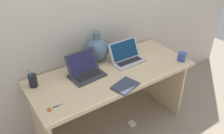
% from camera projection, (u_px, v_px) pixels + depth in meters
% --- Properties ---
extents(ground_plane, '(6.00, 6.00, 0.00)m').
position_uv_depth(ground_plane, '(112.00, 126.00, 2.62)').
color(ground_plane, gray).
extents(back_wall, '(4.40, 0.04, 2.40)m').
position_uv_depth(back_wall, '(90.00, 13.00, 2.24)').
color(back_wall, beige).
rests_on(back_wall, ground).
extents(desk, '(1.57, 0.66, 0.73)m').
position_uv_depth(desk, '(112.00, 84.00, 2.31)').
color(desk, '#D1B78C').
rests_on(desk, ground).
extents(laptop_left, '(0.32, 0.25, 0.22)m').
position_uv_depth(laptop_left, '(85.00, 69.00, 2.15)').
color(laptop_left, '#333338').
rests_on(laptop_left, desk).
extents(laptop_right, '(0.34, 0.22, 0.20)m').
position_uv_depth(laptop_right, '(126.00, 56.00, 2.38)').
color(laptop_right, '#B2B2B7').
rests_on(laptop_right, desk).
extents(green_vase, '(0.24, 0.24, 0.31)m').
position_uv_depth(green_vase, '(97.00, 49.00, 2.35)').
color(green_vase, slate).
rests_on(green_vase, desk).
extents(notebook_stack, '(0.26, 0.21, 0.02)m').
position_uv_depth(notebook_stack, '(125.00, 86.00, 2.02)').
color(notebook_stack, '#33384C').
rests_on(notebook_stack, desk).
extents(coffee_mug, '(0.12, 0.08, 0.09)m').
position_uv_depth(coffee_mug, '(182.00, 57.00, 2.38)').
color(coffee_mug, '#335199').
rests_on(coffee_mug, desk).
extents(pen_cup, '(0.07, 0.07, 0.18)m').
position_uv_depth(pen_cup, '(33.00, 80.00, 2.00)').
color(pen_cup, black).
rests_on(pen_cup, desk).
extents(scissors, '(0.15, 0.05, 0.01)m').
position_uv_depth(scissors, '(53.00, 108.00, 1.79)').
color(scissors, '#B7B7BC').
rests_on(scissors, desk).
extents(power_brick, '(0.07, 0.07, 0.03)m').
position_uv_depth(power_brick, '(132.00, 123.00, 2.64)').
color(power_brick, white).
rests_on(power_brick, ground).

